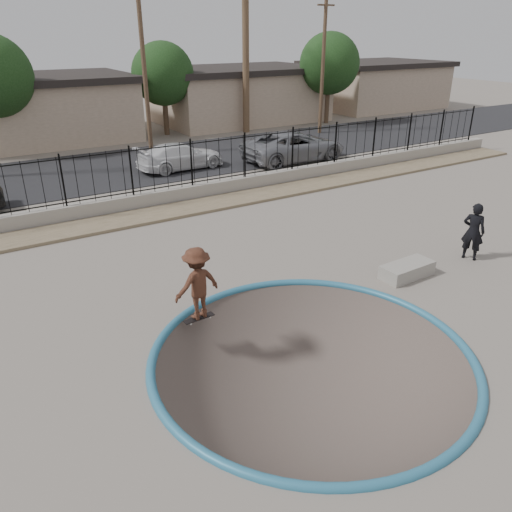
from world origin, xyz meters
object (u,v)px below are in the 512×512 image
object	(u,v)px
concrete_ledge	(407,270)
car_c	(181,156)
skater	(197,287)
skateboard	(199,318)
videographer	(473,231)
car_d	(294,146)

from	to	relation	value
concrete_ledge	car_c	distance (m)	14.40
skater	skateboard	world-z (taller)	skater
videographer	concrete_ledge	world-z (taller)	videographer
car_d	concrete_ledge	bearing A→B (deg)	157.73
skateboard	car_c	size ratio (longest dim) A/B	0.18
skater	car_d	xyz separation A→B (m)	(11.27, 11.80, -0.08)
car_d	car_c	bearing A→B (deg)	74.48
skateboard	concrete_ledge	world-z (taller)	concrete_ledge
concrete_ledge	car_d	xyz separation A→B (m)	(5.21, 12.78, 0.62)
car_c	skater	bearing A→B (deg)	154.12
skater	car_c	world-z (taller)	skater
skater	videographer	xyz separation A→B (m)	(8.61, -1.11, -0.01)
skateboard	concrete_ledge	xyz separation A→B (m)	(6.05, -0.98, 0.14)
skateboard	car_d	size ratio (longest dim) A/B	0.14
videographer	car_d	bearing A→B (deg)	-37.58
car_d	videographer	bearing A→B (deg)	168.32
concrete_ledge	car_c	bearing A→B (deg)	92.29
concrete_ledge	car_c	size ratio (longest dim) A/B	0.36
concrete_ledge	car_d	size ratio (longest dim) A/B	0.28
skateboard	car_c	bearing A→B (deg)	64.32
videographer	car_c	xyz separation A→B (m)	(-3.14, 14.51, -0.21)
car_d	skater	bearing A→B (deg)	136.26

